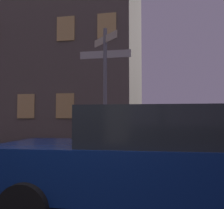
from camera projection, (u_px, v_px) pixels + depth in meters
sidewalk_kerb at (126, 158)px, 8.57m from camera, size 40.00×2.80×0.14m
signpost at (105, 81)px, 8.00m from camera, size 1.65×0.95×4.14m
car_near_left at (150, 157)px, 3.71m from camera, size 4.47×2.08×1.59m
cyclist at (151, 146)px, 6.02m from camera, size 1.82×0.34×1.61m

